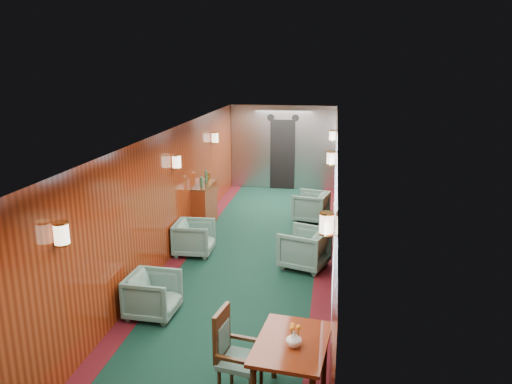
# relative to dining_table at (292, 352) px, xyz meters

# --- Properties ---
(room) EXTENTS (12.00, 12.10, 2.40)m
(room) POSITION_rel_dining_table_xyz_m (-1.10, 3.56, 0.98)
(room) COLOR black
(room) RESTS_ON ground
(bulkhead) EXTENTS (2.98, 0.17, 2.39)m
(bulkhead) POSITION_rel_dining_table_xyz_m (-1.10, 9.48, 0.53)
(bulkhead) COLOR #A6A9AD
(bulkhead) RESTS_ON ground
(windows_right) EXTENTS (0.02, 8.60, 0.80)m
(windows_right) POSITION_rel_dining_table_xyz_m (0.39, 3.81, 0.80)
(windows_right) COLOR #AEB1B5
(windows_right) RESTS_ON ground
(wall_sconces) EXTENTS (2.97, 7.97, 0.25)m
(wall_sconces) POSITION_rel_dining_table_xyz_m (-1.10, 4.13, 1.14)
(wall_sconces) COLOR beige
(wall_sconces) RESTS_ON ground
(dining_table) EXTENTS (0.84, 1.11, 0.78)m
(dining_table) POSITION_rel_dining_table_xyz_m (0.00, 0.00, 0.00)
(dining_table) COLOR maroon
(dining_table) RESTS_ON ground
(side_chair) EXTENTS (0.52, 0.54, 1.01)m
(side_chair) POSITION_rel_dining_table_xyz_m (-0.66, 0.10, -0.10)
(side_chair) COLOR #1E463F
(side_chair) RESTS_ON ground
(credenza) EXTENTS (0.34, 1.09, 1.26)m
(credenza) POSITION_rel_dining_table_xyz_m (-2.44, 5.72, -0.15)
(credenza) COLOR maroon
(credenza) RESTS_ON ground
(flower_vase) EXTENTS (0.21, 0.21, 0.17)m
(flower_vase) POSITION_rel_dining_table_xyz_m (0.03, -0.08, 0.21)
(flower_vase) COLOR white
(flower_vase) RESTS_ON dining_table
(armchair_left_near) EXTENTS (0.73, 0.71, 0.64)m
(armchair_left_near) POSITION_rel_dining_table_xyz_m (-2.15, 1.67, -0.33)
(armchair_left_near) COLOR #1E463F
(armchair_left_near) RESTS_ON ground
(armchair_left_far) EXTENTS (0.74, 0.72, 0.65)m
(armchair_left_far) POSITION_rel_dining_table_xyz_m (-2.21, 4.07, -0.33)
(armchair_left_far) COLOR #1E463F
(armchair_left_far) RESTS_ON ground
(armchair_right_near) EXTENTS (0.99, 0.97, 0.71)m
(armchair_right_near) POSITION_rel_dining_table_xyz_m (-0.10, 3.77, -0.30)
(armchair_right_near) COLOR #1E463F
(armchair_right_near) RESTS_ON ground
(armchair_right_far) EXTENTS (0.90, 0.88, 0.69)m
(armchair_right_far) POSITION_rel_dining_table_xyz_m (-0.12, 6.47, -0.31)
(armchair_right_far) COLOR #1E463F
(armchair_right_far) RESTS_ON ground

